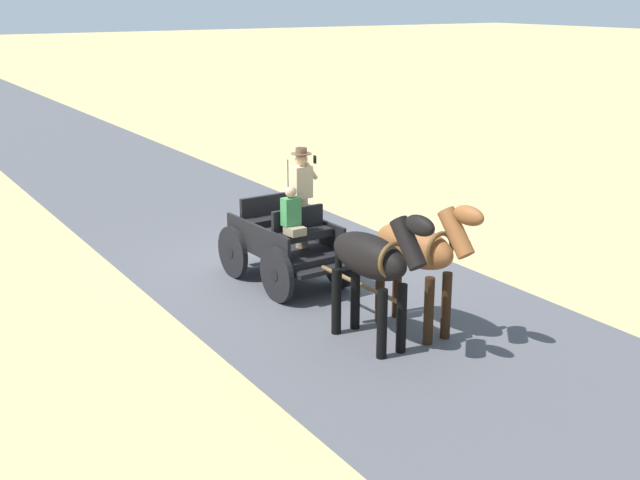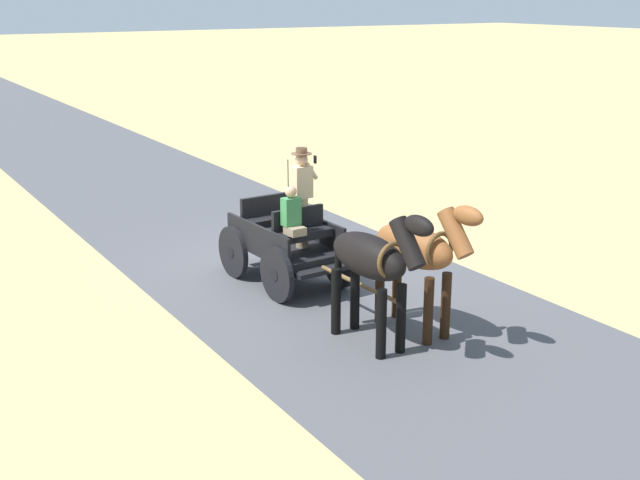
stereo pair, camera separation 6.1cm
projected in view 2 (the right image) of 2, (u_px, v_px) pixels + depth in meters
name	position (u px, v px, depth m)	size (l,w,h in m)	color
ground_plane	(289.00, 267.00, 15.76)	(200.00, 200.00, 0.00)	tan
road_surface	(289.00, 266.00, 15.76)	(5.72, 160.00, 0.01)	#4C4C51
horse_drawn_carriage	(288.00, 240.00, 14.65)	(1.52, 4.51, 2.50)	black
horse_near_side	(419.00, 251.00, 12.34)	(0.71, 2.14, 2.21)	brown
horse_off_side	(373.00, 261.00, 11.87)	(0.66, 2.13, 2.21)	black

